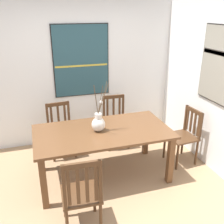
# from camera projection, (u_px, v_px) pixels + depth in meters

# --- Properties ---
(ground_plane) EXTENTS (6.40, 6.40, 0.03)m
(ground_plane) POSITION_uv_depth(u_px,v_px,m) (103.00, 200.00, 3.40)
(ground_plane) COLOR #A37F5B
(wall_back) EXTENTS (6.40, 0.12, 2.70)m
(wall_back) POSITION_uv_depth(u_px,v_px,m) (74.00, 68.00, 4.54)
(wall_back) COLOR white
(wall_back) RESTS_ON ground_plane
(dining_table) EXTENTS (1.88, 1.00, 0.75)m
(dining_table) POSITION_uv_depth(u_px,v_px,m) (103.00, 137.00, 3.63)
(dining_table) COLOR brown
(dining_table) RESTS_ON ground_plane
(centerpiece_vase) EXTENTS (0.25, 0.25, 0.72)m
(centerpiece_vase) POSITION_uv_depth(u_px,v_px,m) (98.00, 123.00, 3.53)
(centerpiece_vase) COLOR silver
(centerpiece_vase) RESTS_ON dining_table
(chair_0) EXTENTS (0.44, 0.44, 0.96)m
(chair_0) POSITION_uv_depth(u_px,v_px,m) (81.00, 194.00, 2.75)
(chair_0) COLOR #4C301C
(chair_0) RESTS_ON ground_plane
(chair_1) EXTENTS (0.45, 0.45, 0.89)m
(chair_1) POSITION_uv_depth(u_px,v_px,m) (185.00, 135.00, 4.09)
(chair_1) COLOR #4C301C
(chair_1) RESTS_ON ground_plane
(chair_2) EXTENTS (0.44, 0.44, 0.90)m
(chair_2) POSITION_uv_depth(u_px,v_px,m) (115.00, 120.00, 4.62)
(chair_2) COLOR #4C301C
(chair_2) RESTS_ON ground_plane
(chair_3) EXTENTS (0.45, 0.45, 0.88)m
(chair_3) POSITION_uv_depth(u_px,v_px,m) (61.00, 128.00, 4.32)
(chair_3) COLOR #4C301C
(chair_3) RESTS_ON ground_plane
(painting_on_back_wall) EXTENTS (0.97, 0.05, 1.24)m
(painting_on_back_wall) POSITION_uv_depth(u_px,v_px,m) (81.00, 61.00, 4.46)
(painting_on_back_wall) COLOR black
(painting_on_side_wall) EXTENTS (0.05, 0.95, 1.08)m
(painting_on_side_wall) POSITION_uv_depth(u_px,v_px,m) (224.00, 66.00, 3.49)
(painting_on_side_wall) COLOR black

